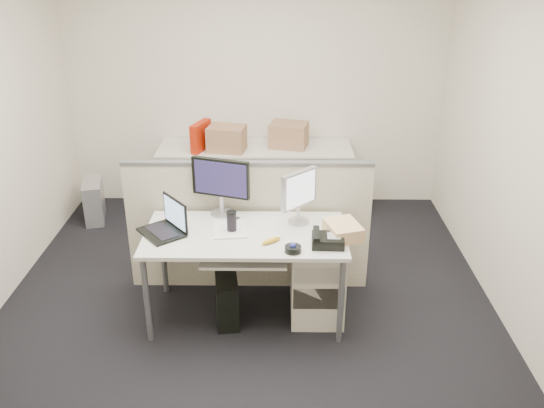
{
  "coord_description": "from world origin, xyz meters",
  "views": [
    {
      "loc": [
        0.25,
        -3.79,
        2.71
      ],
      "look_at": [
        0.2,
        0.15,
        0.9
      ],
      "focal_mm": 38.0,
      "sensor_mm": 36.0,
      "label": 1
    }
  ],
  "objects_px": {
    "desk": "(245,241)",
    "monitor_main": "(221,187)",
    "desk_phone": "(328,241)",
    "laptop": "(160,218)"
  },
  "relations": [
    {
      "from": "desk",
      "to": "laptop",
      "type": "relative_size",
      "value": 4.45
    },
    {
      "from": "monitor_main",
      "to": "desk",
      "type": "bearing_deg",
      "value": -40.03
    },
    {
      "from": "laptop",
      "to": "desk_phone",
      "type": "distance_m",
      "value": 1.23
    },
    {
      "from": "monitor_main",
      "to": "desk_phone",
      "type": "relative_size",
      "value": 2.04
    },
    {
      "from": "desk",
      "to": "desk_phone",
      "type": "bearing_deg",
      "value": -16.7
    },
    {
      "from": "monitor_main",
      "to": "desk_phone",
      "type": "bearing_deg",
      "value": -14.15
    },
    {
      "from": "desk",
      "to": "monitor_main",
      "type": "bearing_deg",
      "value": 122.16
    },
    {
      "from": "laptop",
      "to": "desk_phone",
      "type": "relative_size",
      "value": 1.48
    },
    {
      "from": "desk_phone",
      "to": "monitor_main",
      "type": "bearing_deg",
      "value": 150.35
    },
    {
      "from": "desk",
      "to": "monitor_main",
      "type": "xyz_separation_m",
      "value": [
        -0.2,
        0.32,
        0.3
      ]
    }
  ]
}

